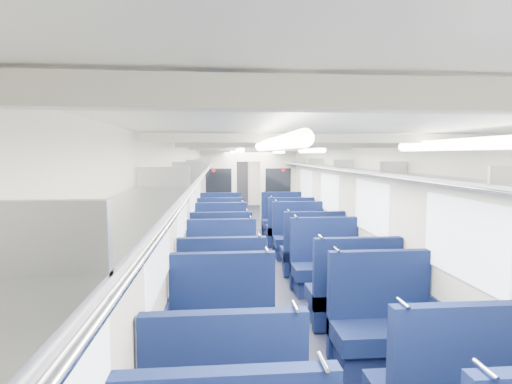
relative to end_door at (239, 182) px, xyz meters
name	(u,v)px	position (x,y,z in m)	size (l,w,h in m)	color
floor	(259,256)	(0.00, -8.94, -1.00)	(2.80, 18.00, 0.01)	black
ceiling	(259,148)	(0.00, -8.94, 1.35)	(2.80, 18.00, 0.01)	silver
wall_left	(194,203)	(-1.40, -8.94, 0.18)	(0.02, 18.00, 2.35)	beige
dado_left	(195,241)	(-1.39, -8.94, -0.65)	(0.03, 17.90, 0.70)	#111A3A
wall_right	(323,202)	(1.40, -8.94, 0.18)	(0.02, 18.00, 2.35)	beige
dado_right	(322,239)	(1.39, -8.94, -0.65)	(0.03, 17.90, 0.70)	#111A3A
wall_far	(239,178)	(0.00, 0.06, 0.18)	(2.80, 0.02, 2.35)	beige
luggage_rack_left	(202,165)	(-1.21, -8.94, 0.97)	(0.36, 17.40, 0.18)	#B2B5BA
luggage_rack_right	(315,165)	(1.21, -8.94, 0.97)	(0.36, 17.40, 0.18)	#B2B5BA
windows	(261,193)	(0.00, -9.40, 0.42)	(2.78, 15.60, 0.75)	white
ceiling_fittings	(261,150)	(0.00, -9.20, 1.29)	(2.70, 16.06, 0.11)	beige
end_door	(239,182)	(0.00, 0.00, 0.00)	(0.75, 0.06, 2.00)	black
bulkhead	(248,188)	(0.00, -5.65, 0.23)	(2.80, 0.10, 2.35)	beige
seat_6	(223,335)	(-0.83, -13.65, -0.62)	(1.10, 0.61, 1.22)	#0E1B45
seat_7	(383,331)	(0.83, -13.71, -0.62)	(1.10, 0.61, 1.22)	#0E1B45
seat_8	(222,297)	(-0.83, -12.56, -0.62)	(1.10, 0.61, 1.22)	#0E1B45
seat_9	(353,298)	(0.83, -12.72, -0.62)	(1.10, 0.61, 1.22)	#0E1B45
seat_10	(222,272)	(-0.83, -11.44, -0.62)	(1.10, 0.61, 1.22)	#0E1B45
seat_11	(326,269)	(0.83, -11.39, -0.62)	(1.10, 0.61, 1.22)	#0E1B45
seat_12	(221,255)	(-0.83, -10.32, -0.62)	(1.10, 0.61, 1.22)	#0E1B45
seat_13	(312,254)	(0.83, -10.42, -0.62)	(1.10, 0.61, 1.22)	#0E1B45
seat_14	(221,242)	(-0.83, -9.19, -0.62)	(1.10, 0.61, 1.22)	#0E1B45
seat_15	(299,240)	(0.83, -9.15, -0.62)	(1.10, 0.61, 1.22)	#0E1B45
seat_16	(221,231)	(-0.83, -7.90, -0.62)	(1.10, 0.61, 1.22)	#0E1B45
seat_17	(290,230)	(0.83, -8.01, -0.62)	(1.10, 0.61, 1.22)	#0E1B45
seat_18	(221,224)	(-0.83, -6.91, -0.62)	(1.10, 0.61, 1.22)	#0E1B45
seat_19	(282,222)	(0.83, -6.84, -0.62)	(1.10, 0.61, 1.22)	#0E1B45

